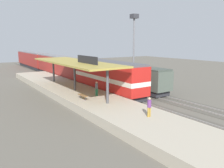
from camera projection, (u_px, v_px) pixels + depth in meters
The scene contains 14 objects.
ground_plane at pixel (116, 91), 34.53m from camera, with size 120.00×120.00×0.00m, color #5B564C.
track_near at pixel (105, 92), 33.43m from camera, with size 3.20×110.00×0.16m.
track_far at pixel (130, 89), 35.94m from camera, with size 3.20×110.00×0.16m.
platform at pixel (75, 93), 30.84m from camera, with size 6.00×44.00×0.90m, color #A89E89.
station_canopy at pixel (75, 63), 30.03m from camera, with size 5.20×18.00×4.70m.
platform_bench at pixel (83, 95), 25.78m from camera, with size 0.44×1.70×0.50m.
locomotive at pixel (108, 77), 32.33m from camera, with size 2.93×14.43×4.44m.
passenger_carriage_front at pixel (60, 66), 47.07m from camera, with size 2.90×20.00×4.24m.
passenger_carriage_rear at pixel (32, 60), 64.08m from camera, with size 2.90×20.00×4.24m.
freight_car at pixel (136, 78), 34.40m from camera, with size 2.80×12.00×3.54m.
light_mast at pixel (134, 34), 38.70m from camera, with size 1.10×1.10×11.70m.
person_waiting at pixel (108, 87), 27.60m from camera, with size 0.34×0.34×1.71m.
person_walking at pixel (149, 106), 19.70m from camera, with size 0.34×0.34×1.71m.
person_boarding at pixel (97, 88), 27.41m from camera, with size 0.34×0.34×1.71m.
Camera 1 is at (-17.23, -27.77, 7.27)m, focal length 37.15 mm.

